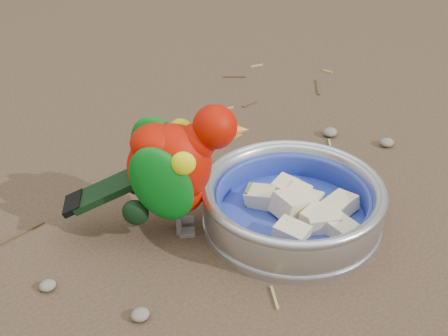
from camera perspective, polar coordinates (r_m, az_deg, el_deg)
ground at (r=0.79m, az=7.59°, el=-6.48°), size 60.00×60.00×0.00m
food_bowl at (r=0.81m, az=6.18°, el=-4.71°), size 0.23×0.23×0.02m
bowl_wall at (r=0.79m, az=6.31°, el=-2.99°), size 0.23×0.23×0.04m
fruit_wedges at (r=0.79m, az=6.28°, el=-3.40°), size 0.14×0.14×0.03m
lory_parrot at (r=0.76m, az=-4.66°, el=-0.63°), size 0.22×0.20×0.17m
ground_debris at (r=0.77m, az=4.36°, el=-7.11°), size 0.90×0.80×0.01m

